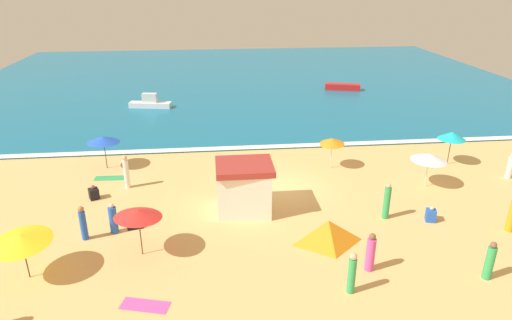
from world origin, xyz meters
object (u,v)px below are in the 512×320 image
Objects in this scene: beach_tent at (328,232)px; beachgoer_3 at (126,172)px; beachgoer_10 at (510,167)px; small_boat_0 at (150,103)px; beach_umbrella_0 at (332,141)px; beachgoer_8 at (94,193)px; beachgoer_4 at (431,215)px; beach_umbrella_5 at (21,239)px; beachgoer_7 at (352,273)px; beach_umbrella_3 at (103,139)px; beachgoer_9 at (387,202)px; beachgoer_6 at (371,253)px; beach_umbrella_6 at (138,214)px; beachgoer_11 at (490,261)px; lifeguard_cabana at (245,187)px; beach_umbrella_2 at (452,136)px; beach_umbrella_1 at (429,157)px; small_boat_1 at (343,87)px; beachgoer_1 at (83,223)px; beachgoer_0 at (113,219)px.

beachgoer_3 is (-9.77, 6.64, 0.38)m from beach_tent.
beachgoer_10 is 28.42m from small_boat_0.
beach_umbrella_0 reaches higher than beachgoer_8.
beach_tent is at bearing -166.16° from beachgoer_4.
beach_umbrella_5 is 1.13× the size of beach_tent.
beach_umbrella_5 is 12.60m from beachgoer_7.
beachgoer_8 is (0.16, -4.14, -1.56)m from beach_umbrella_3.
beachgoer_4 is 2.21m from beachgoer_9.
beachgoer_9 is at bearing 61.05° from beachgoer_6.
beach_umbrella_6 is (3.38, -9.61, 0.09)m from beach_umbrella_3.
beach_umbrella_0 is 11.78m from beachgoer_11.
beachgoer_10 is 11.00m from beachgoer_11.
lifeguard_cabana is 1.46× the size of beachgoer_3.
beach_umbrella_2 is 0.98× the size of beach_umbrella_3.
beach_umbrella_3 reaches higher than beachgoer_8.
beach_umbrella_1 is at bearing -5.46° from beachgoer_3.
small_boat_1 is at bearing 47.77° from beachgoer_8.
beachgoer_10 is at bearing -14.05° from beach_umbrella_0.
beachgoer_1 is at bearing -178.26° from beachgoer_9.
beachgoer_3 is 1.13× the size of beachgoer_6.
beach_umbrella_0 reaches higher than beachgoer_1.
beach_umbrella_1 is at bearing 11.51° from beachgoer_1.
beachgoer_11 is (-1.31, -8.17, -1.00)m from beach_umbrella_1.
beachgoer_7 is at bearing -129.36° from beach_umbrella_1.
beach_umbrella_5 is at bearing -164.58° from beachgoer_10.
beach_tent is at bearing -107.43° from small_boat_1.
beachgoer_4 is at bearing -123.20° from beach_umbrella_2.
beachgoer_3 is at bearing -131.52° from small_boat_1.
beach_tent is at bearing 0.32° from beach_umbrella_6.
beachgoer_0 is at bearing -88.07° from small_boat_0.
lifeguard_cabana is 1.27× the size of beach_umbrella_3.
beach_umbrella_1 is 10.94m from beachgoer_7.
beachgoer_6 reaches higher than beachgoer_4.
beach_umbrella_6 reaches higher than beach_umbrella_1.
beach_umbrella_2 is 0.76× the size of beach_umbrella_6.
beach_umbrella_0 reaches higher than small_boat_0.
beach_umbrella_3 is 13.36m from small_boat_0.
small_boat_1 is (19.93, 21.96, 0.09)m from beachgoer_8.
beach_umbrella_3 is at bearing 131.66° from beachgoer_7.
beachgoer_8 is at bearing 148.95° from beachgoer_6.
beachgoer_1 is 23.53m from beachgoer_10.
beachgoer_11 is (15.24, -4.98, 0.09)m from beachgoer_0.
beach_umbrella_5 is at bearing -153.14° from lifeguard_cabana.
beachgoer_9 is at bearing -136.36° from beach_umbrella_2.
beachgoer_6 is at bearing -42.64° from beach_umbrella_3.
beach_umbrella_3 is (-21.29, 1.58, -0.02)m from beach_umbrella_2.
beachgoer_9 is at bearing -27.38° from beach_umbrella_3.
beach_umbrella_5 is at bearing -108.27° from beachgoer_3.
beach_umbrella_1 is 3.46× the size of beachgoer_4.
beach_umbrella_5 reaches higher than beachgoer_8.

